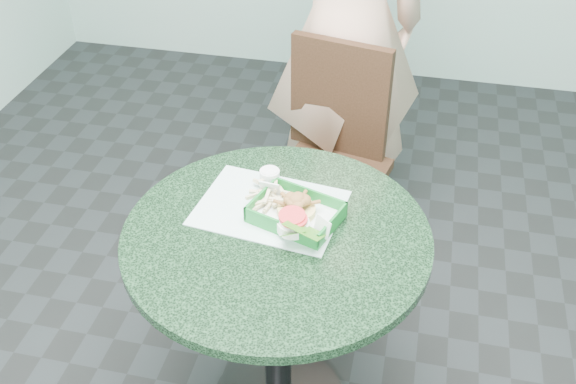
% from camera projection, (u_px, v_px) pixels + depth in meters
% --- Properties ---
extents(cafe_table, '(0.85, 0.85, 0.75)m').
position_uv_depth(cafe_table, '(277.00, 282.00, 1.94)').
color(cafe_table, '#242425').
rests_on(cafe_table, floor).
extents(dining_chair, '(0.39, 0.39, 0.93)m').
position_uv_depth(dining_chair, '(334.00, 148.00, 2.58)').
color(dining_chair, '#322213').
rests_on(dining_chair, floor).
extents(placemat, '(0.43, 0.35, 0.00)m').
position_uv_depth(placemat, '(270.00, 213.00, 1.92)').
color(placemat, silver).
rests_on(placemat, cafe_table).
extents(food_basket, '(0.23, 0.17, 0.05)m').
position_uv_depth(food_basket, '(296.00, 220.00, 1.87)').
color(food_basket, '#117025').
rests_on(food_basket, placemat).
extents(crab_sandwich, '(0.11, 0.11, 0.07)m').
position_uv_depth(crab_sandwich, '(295.00, 210.00, 1.86)').
color(crab_sandwich, '#D7BC69').
rests_on(crab_sandwich, food_basket).
extents(fries_pile, '(0.12, 0.13, 0.04)m').
position_uv_depth(fries_pile, '(262.00, 202.00, 1.90)').
color(fries_pile, beige).
rests_on(fries_pile, food_basket).
extents(sauce_ramekin, '(0.06, 0.06, 0.03)m').
position_uv_depth(sauce_ramekin, '(255.00, 186.00, 1.94)').
color(sauce_ramekin, white).
rests_on(sauce_ramekin, food_basket).
extents(garnish_cup, '(0.13, 0.13, 0.05)m').
position_uv_depth(garnish_cup, '(303.00, 230.00, 1.80)').
color(garnish_cup, white).
rests_on(garnish_cup, food_basket).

